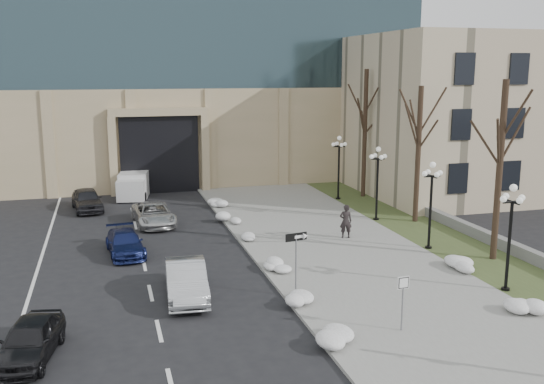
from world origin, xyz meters
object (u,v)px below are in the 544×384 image
Objects in this scene: car_a at (30,340)px; lamppost_a at (511,223)px; car_c at (125,243)px; car_d at (154,214)px; pedestrian at (346,221)px; box_truck at (135,184)px; one_way_sign at (300,244)px; keep_sign at (403,292)px; car_b at (186,280)px; lamppost_c at (378,173)px; lamppost_b at (431,194)px; lamppost_d at (339,159)px; car_e at (87,200)px.

car_a is 0.84× the size of lamppost_a.
car_d is (1.94, 5.88, 0.06)m from car_c.
box_truck is at bearing -41.74° from pedestrian.
one_way_sign is 5.20m from keep_sign.
keep_sign is at bearing -34.69° from car_b.
lamppost_c is at bearing 90.00° from lamppost_a.
lamppost_b is (15.62, -3.51, 2.46)m from car_c.
lamppost_a reaches higher than one_way_sign.
car_a is 0.85× the size of car_b.
car_b is 0.99× the size of lamppost_d.
car_d is 1.09× the size of car_e.
car_b is 1.11× the size of car_c.
lamppost_a is at bearing 17.89° from keep_sign.
lamppost_b is at bearing 50.91° from keep_sign.
car_d is at bearing 98.33° from one_way_sign.
box_truck is (3.42, 4.34, 0.14)m from car_e.
lamppost_a is at bearing -38.02° from car_c.
lamppost_a is at bearing -90.00° from lamppost_d.
lamppost_b is at bearing 32.92° from car_a.
car_d reaches higher than car_c.
car_e is at bearing 107.51° from car_b.
keep_sign is at bearing -58.83° from car_c.
pedestrian is (9.86, 6.47, 0.30)m from car_b.
lamppost_a and lamppost_b have the same top height.
car_e is at bearing 130.15° from lamppost_a.
box_truck is 1.28× the size of lamppost_c.
car_b is 22.31m from box_truck.
keep_sign is 23.00m from lamppost_d.
pedestrian is 12.44m from keep_sign.
car_b is 2.45× the size of pedestrian.
box_truck reaches higher than car_d.
car_a is 0.84× the size of lamppost_d.
car_c is (-2.25, 6.94, -0.16)m from car_b.
lamppost_c reaches higher than box_truck.
pedestrian is at bearing -45.76° from box_truck.
car_d is 1.02× the size of lamppost_a.
pedestrian reaches higher than car_e.
car_e is 17.94m from lamppost_d.
lamppost_d is at bearing -12.81° from car_e.
one_way_sign is at bearing 69.42° from pedestrian.
pedestrian is at bearing -135.43° from lamppost_c.
lamppost_c is at bearing 47.66° from car_a.
one_way_sign is at bearing -9.26° from car_b.
car_d is at bearing 95.23° from car_b.
car_d is at bearing -76.25° from box_truck.
car_d is (-0.30, 12.82, -0.10)m from car_b.
car_a is at bearing 48.25° from pedestrian.
lamppost_a is 1.00× the size of lamppost_d.
box_truck is at bearing 89.39° from car_d.
car_a is at bearing -132.85° from lamppost_d.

